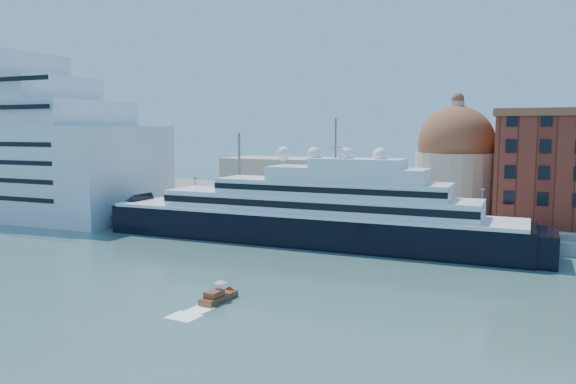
% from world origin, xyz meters
% --- Properties ---
extents(ground, '(400.00, 400.00, 0.00)m').
position_xyz_m(ground, '(0.00, 0.00, 0.00)').
color(ground, '#355C56').
rests_on(ground, ground).
extents(quay, '(180.00, 10.00, 2.50)m').
position_xyz_m(quay, '(0.00, 34.00, 1.25)').
color(quay, gray).
rests_on(quay, ground).
extents(land, '(260.00, 72.00, 2.00)m').
position_xyz_m(land, '(0.00, 75.00, 1.00)').
color(land, slate).
rests_on(land, ground).
extents(quay_fence, '(180.00, 0.10, 1.20)m').
position_xyz_m(quay_fence, '(0.00, 29.50, 3.10)').
color(quay_fence, slate).
rests_on(quay_fence, quay).
extents(superyacht, '(90.39, 12.53, 27.01)m').
position_xyz_m(superyacht, '(-3.45, 23.00, 4.66)').
color(superyacht, black).
rests_on(superyacht, ground).
extents(service_barge, '(12.60, 4.91, 2.78)m').
position_xyz_m(service_barge, '(-57.97, 19.25, 0.80)').
color(service_barge, white).
rests_on(service_barge, ground).
extents(water_taxi, '(2.47, 5.91, 2.73)m').
position_xyz_m(water_taxi, '(3.00, -15.18, 0.66)').
color(water_taxi, maroon).
rests_on(water_taxi, ground).
extents(church, '(66.00, 18.00, 25.50)m').
position_xyz_m(church, '(6.39, 57.72, 10.91)').
color(church, beige).
rests_on(church, land).
extents(lamp_posts, '(120.80, 2.40, 18.00)m').
position_xyz_m(lamp_posts, '(-12.67, 32.27, 9.84)').
color(lamp_posts, slate).
rests_on(lamp_posts, quay).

